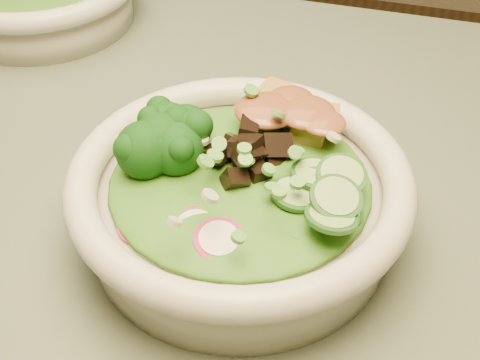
# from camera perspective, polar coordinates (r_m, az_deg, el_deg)

# --- Properties ---
(dining_table) EXTENTS (1.20, 0.80, 0.75)m
(dining_table) POSITION_cam_1_polar(r_m,az_deg,el_deg) (0.63, 12.73, -13.18)
(dining_table) COLOR black
(dining_table) RESTS_ON ground
(salad_bowl) EXTENTS (0.26, 0.26, 0.07)m
(salad_bowl) POSITION_cam_1_polar(r_m,az_deg,el_deg) (0.51, 0.00, -1.64)
(salad_bowl) COLOR beige
(salad_bowl) RESTS_ON dining_table
(lettuce_bed) EXTENTS (0.20, 0.20, 0.02)m
(lettuce_bed) POSITION_cam_1_polar(r_m,az_deg,el_deg) (0.50, 0.00, 0.09)
(lettuce_bed) COLOR #246314
(lettuce_bed) RESTS_ON salad_bowl
(broccoli_florets) EXTENTS (0.09, 0.09, 0.04)m
(broccoli_florets) POSITION_cam_1_polar(r_m,az_deg,el_deg) (0.51, -5.89, 3.56)
(broccoli_florets) COLOR black
(broccoli_florets) RESTS_ON salad_bowl
(radish_slices) EXTENTS (0.11, 0.07, 0.02)m
(radish_slices) POSITION_cam_1_polar(r_m,az_deg,el_deg) (0.45, -3.96, -4.21)
(radish_slices) COLOR #960B42
(radish_slices) RESTS_ON salad_bowl
(cucumber_slices) EXTENTS (0.08, 0.08, 0.03)m
(cucumber_slices) POSITION_cam_1_polar(r_m,az_deg,el_deg) (0.47, 6.50, -1.61)
(cucumber_slices) COLOR #9AC16B
(cucumber_slices) RESTS_ON salad_bowl
(mushroom_heap) EXTENTS (0.08, 0.08, 0.04)m
(mushroom_heap) POSITION_cam_1_polar(r_m,az_deg,el_deg) (0.50, 0.71, 2.01)
(mushroom_heap) COLOR black
(mushroom_heap) RESTS_ON salad_bowl
(tofu_cubes) EXTENTS (0.10, 0.08, 0.03)m
(tofu_cubes) POSITION_cam_1_polar(r_m,az_deg,el_deg) (0.53, 3.62, 4.64)
(tofu_cubes) COLOR #AA7438
(tofu_cubes) RESTS_ON salad_bowl
(peanut_sauce) EXTENTS (0.07, 0.05, 0.02)m
(peanut_sauce) POSITION_cam_1_polar(r_m,az_deg,el_deg) (0.52, 3.68, 5.74)
(peanut_sauce) COLOR brown
(peanut_sauce) RESTS_ON tofu_cubes
(scallion_garnish) EXTENTS (0.19, 0.19, 0.02)m
(scallion_garnish) POSITION_cam_1_polar(r_m,az_deg,el_deg) (0.48, 0.00, 2.15)
(scallion_garnish) COLOR #559C37
(scallion_garnish) RESTS_ON salad_bowl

